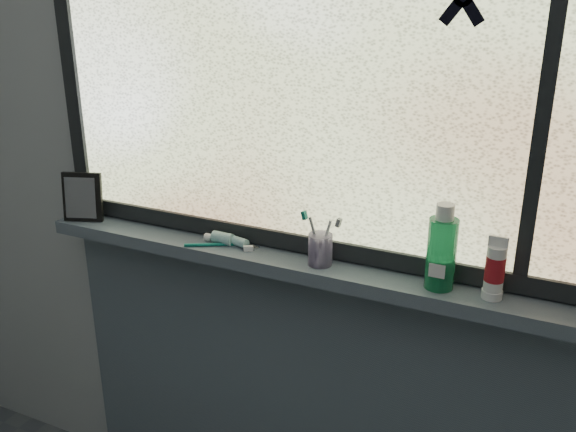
% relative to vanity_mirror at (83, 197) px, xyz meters
% --- Properties ---
extents(wall_back, '(3.00, 0.01, 2.50)m').
position_rel_vanity_mirror_xyz_m(wall_back, '(0.73, 0.09, 0.15)').
color(wall_back, '#9EA3A8').
rests_on(wall_back, ground).
extents(windowsill, '(1.62, 0.14, 0.04)m').
position_rel_vanity_mirror_xyz_m(windowsill, '(0.73, 0.02, -0.10)').
color(windowsill, '#4B5764').
rests_on(windowsill, wall_back).
extents(sill_apron, '(1.62, 0.02, 0.98)m').
position_rel_vanity_mirror_xyz_m(sill_apron, '(0.73, 0.08, -0.61)').
color(sill_apron, '#4B5764').
rests_on(sill_apron, floor).
extents(window_pane, '(1.50, 0.01, 1.00)m').
position_rel_vanity_mirror_xyz_m(window_pane, '(0.73, 0.07, 0.43)').
color(window_pane, silver).
rests_on(window_pane, wall_back).
extents(frame_bottom, '(1.60, 0.03, 0.05)m').
position_rel_vanity_mirror_xyz_m(frame_bottom, '(0.73, 0.07, -0.05)').
color(frame_bottom, black).
rests_on(frame_bottom, windowsill).
extents(frame_left, '(0.05, 0.03, 1.10)m').
position_rel_vanity_mirror_xyz_m(frame_left, '(-0.05, 0.07, 0.43)').
color(frame_left, black).
rests_on(frame_left, wall_back).
extents(frame_mullion, '(0.03, 0.03, 1.00)m').
position_rel_vanity_mirror_xyz_m(frame_mullion, '(1.33, 0.07, 0.43)').
color(frame_mullion, black).
rests_on(frame_mullion, wall_back).
extents(vanity_mirror, '(0.14, 0.10, 0.16)m').
position_rel_vanity_mirror_xyz_m(vanity_mirror, '(0.00, 0.00, 0.00)').
color(vanity_mirror, black).
rests_on(vanity_mirror, windowsill).
extents(toothpaste_tube, '(0.20, 0.06, 0.04)m').
position_rel_vanity_mirror_xyz_m(toothpaste_tube, '(0.52, 0.02, -0.06)').
color(toothpaste_tube, white).
rests_on(toothpaste_tube, windowsill).
extents(toothbrush_cup, '(0.07, 0.07, 0.09)m').
position_rel_vanity_mirror_xyz_m(toothbrush_cup, '(0.82, 0.01, -0.04)').
color(toothbrush_cup, '#BFA9DF').
rests_on(toothbrush_cup, windowsill).
extents(toothbrush_lying, '(0.21, 0.13, 0.02)m').
position_rel_vanity_mirror_xyz_m(toothbrush_lying, '(0.49, -0.00, -0.07)').
color(toothbrush_lying, '#0B6A5D').
rests_on(toothbrush_lying, windowsill).
extents(mouthwash_bottle, '(0.09, 0.09, 0.18)m').
position_rel_vanity_mirror_xyz_m(mouthwash_bottle, '(1.14, 0.02, 0.03)').
color(mouthwash_bottle, '#1D9554').
rests_on(mouthwash_bottle, windowsill).
extents(cream_tube, '(0.05, 0.05, 0.12)m').
position_rel_vanity_mirror_xyz_m(cream_tube, '(1.27, 0.01, 0.01)').
color(cream_tube, silver).
rests_on(cream_tube, windowsill).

